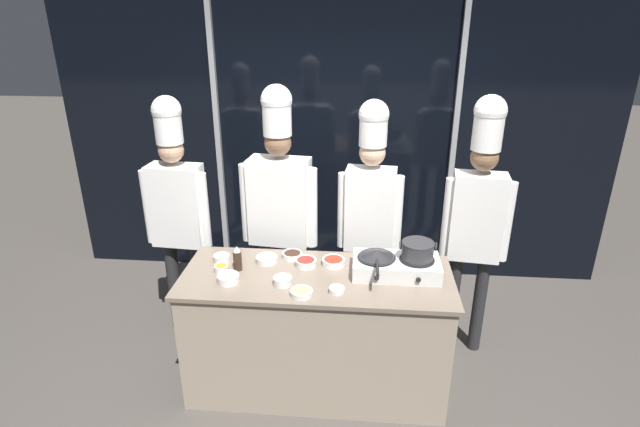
{
  "coord_description": "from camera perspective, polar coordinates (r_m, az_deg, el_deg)",
  "views": [
    {
      "loc": [
        0.28,
        -2.93,
        2.59
      ],
      "look_at": [
        0.0,
        0.25,
        1.26
      ],
      "focal_mm": 28.0,
      "sensor_mm": 36.0,
      "label": 1
    }
  ],
  "objects": [
    {
      "name": "ground_plane",
      "position": [
        3.92,
        -0.34,
        -18.73
      ],
      "size": [
        24.0,
        24.0,
        0.0
      ],
      "primitive_type": "plane",
      "color": "#47423D"
    },
    {
      "name": "window_wall_back",
      "position": [
        4.87,
        1.6,
        7.84
      ],
      "size": [
        5.31,
        0.09,
        2.7
      ],
      "color": "black",
      "rests_on": "ground_plane"
    },
    {
      "name": "demo_counter",
      "position": [
        3.64,
        -0.36,
        -13.32
      ],
      "size": [
        1.84,
        0.73,
        0.91
      ],
      "color": "gray",
      "rests_on": "ground_plane"
    },
    {
      "name": "portable_stove",
      "position": [
        3.42,
        8.7,
        -5.98
      ],
      "size": [
        0.58,
        0.32,
        0.13
      ],
      "color": "silver",
      "rests_on": "demo_counter"
    },
    {
      "name": "frying_pan",
      "position": [
        3.36,
        6.51,
        -4.63
      ],
      "size": [
        0.26,
        0.44,
        0.05
      ],
      "color": "#232326",
      "rests_on": "portable_stove"
    },
    {
      "name": "stock_pot",
      "position": [
        3.37,
        11.1,
        -4.11
      ],
      "size": [
        0.24,
        0.22,
        0.12
      ],
      "color": "#333335",
      "rests_on": "portable_stove"
    },
    {
      "name": "squeeze_bottle_soy",
      "position": [
        3.47,
        -9.42,
        -5.12
      ],
      "size": [
        0.06,
        0.06,
        0.18
      ],
      "color": "#332319",
      "rests_on": "demo_counter"
    },
    {
      "name": "prep_bowl_garlic",
      "position": [
        3.2,
        1.92,
        -8.67
      ],
      "size": [
        0.1,
        0.1,
        0.03
      ],
      "color": "white",
      "rests_on": "demo_counter"
    },
    {
      "name": "prep_bowl_shrimp",
      "position": [
        3.36,
        -10.45,
        -7.24
      ],
      "size": [
        0.15,
        0.15,
        0.05
      ],
      "color": "white",
      "rests_on": "demo_counter"
    },
    {
      "name": "prep_bowl_mushrooms",
      "position": [
        3.17,
        -2.14,
        -8.99
      ],
      "size": [
        0.14,
        0.14,
        0.04
      ],
      "color": "white",
      "rests_on": "demo_counter"
    },
    {
      "name": "prep_bowl_rice",
      "position": [
        3.63,
        -11.19,
        -4.96
      ],
      "size": [
        0.12,
        0.12,
        0.05
      ],
      "color": "white",
      "rests_on": "demo_counter"
    },
    {
      "name": "prep_bowl_soy_glaze",
      "position": [
        3.61,
        -3.19,
        -4.72
      ],
      "size": [
        0.15,
        0.15,
        0.04
      ],
      "color": "white",
      "rests_on": "demo_counter"
    },
    {
      "name": "prep_bowl_noodles",
      "position": [
        3.28,
        -4.3,
        -7.62
      ],
      "size": [
        0.12,
        0.12,
        0.05
      ],
      "color": "white",
      "rests_on": "demo_counter"
    },
    {
      "name": "prep_bowl_bean_sprouts",
      "position": [
        3.57,
        -6.1,
        -5.15
      ],
      "size": [
        0.15,
        0.15,
        0.04
      ],
      "color": "white",
      "rests_on": "demo_counter"
    },
    {
      "name": "prep_bowl_chili_flakes",
      "position": [
        3.51,
        1.55,
        -5.48
      ],
      "size": [
        0.16,
        0.16,
        0.05
      ],
      "color": "white",
      "rests_on": "demo_counter"
    },
    {
      "name": "prep_bowl_bell_pepper",
      "position": [
        3.5,
        -1.63,
        -5.56
      ],
      "size": [
        0.15,
        0.15,
        0.05
      ],
      "color": "white",
      "rests_on": "demo_counter"
    },
    {
      "name": "prep_bowl_carrots",
      "position": [
        3.49,
        -11.23,
        -6.13
      ],
      "size": [
        0.1,
        0.1,
        0.05
      ],
      "color": "white",
      "rests_on": "demo_counter"
    },
    {
      "name": "chef_head",
      "position": [
        4.08,
        -16.04,
        1.33
      ],
      "size": [
        0.54,
        0.24,
        2.0
      ],
      "rotation": [
        0.0,
        0.0,
        3.07
      ],
      "color": "#232326",
      "rests_on": "ground_plane"
    },
    {
      "name": "chef_sous",
      "position": [
        3.88,
        -4.64,
        1.53
      ],
      "size": [
        0.61,
        0.29,
        2.08
      ],
      "rotation": [
        0.0,
        0.0,
        3.02
      ],
      "color": "#4C4C51",
      "rests_on": "ground_plane"
    },
    {
      "name": "chef_line",
      "position": [
        3.84,
        5.77,
        1.21
      ],
      "size": [
        0.49,
        0.23,
        1.99
      ],
      "rotation": [
        0.0,
        0.0,
        3.06
      ],
      "color": "#2D3856",
      "rests_on": "ground_plane"
    },
    {
      "name": "chef_pastry",
      "position": [
        3.82,
        17.6,
        0.66
      ],
      "size": [
        0.49,
        0.24,
        2.05
      ],
      "rotation": [
        0.0,
        0.0,
        3.03
      ],
      "color": "#232326",
      "rests_on": "ground_plane"
    }
  ]
}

